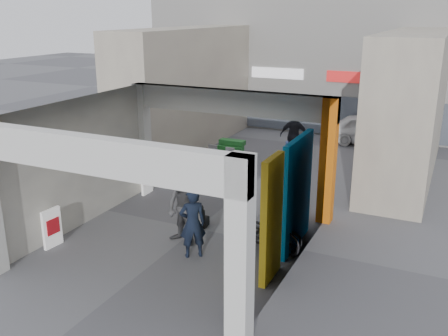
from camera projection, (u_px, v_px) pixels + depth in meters
The scene contains 21 objects.
ground at pixel (197, 229), 13.55m from camera, with size 90.00×90.00×0.00m, color #59595E.
arcade_canopy at pixel (199, 157), 11.93m from camera, with size 6.40×6.45×6.40m.
far_building at pixel (330, 46), 24.42m from camera, with size 18.00×4.08×8.00m.
plaza_bldg_left at pixel (186, 89), 21.09m from camera, with size 2.00×9.00×5.00m, color #ABA38D.
plaza_bldg_right at pixel (410, 105), 17.44m from camera, with size 2.00×9.00×5.00m, color #ABA38D.
bollard_left at pixel (186, 179), 16.14m from camera, with size 0.09×0.09×0.91m, color gray.
bollard_center at pixel (232, 186), 15.55m from camera, with size 0.09×0.09×0.85m, color gray.
bollard_right at pixel (285, 195), 14.65m from camera, with size 0.09×0.09×0.99m, color gray.
advert_board_near at pixel (52, 228), 12.39m from camera, with size 0.14×0.56×1.00m.
advert_board_far at pixel (147, 178), 16.02m from camera, with size 0.11×0.55×1.00m.
cafe_set at pixel (211, 162), 18.42m from camera, with size 1.40×1.13×0.85m.
produce_stand at pixel (231, 153), 19.61m from camera, with size 1.22×0.66×0.80m.
crate_stack at pixel (291, 149), 20.28m from camera, with size 0.55×0.49×0.56m.
border_collie at pixel (201, 218), 13.55m from camera, with size 0.25×0.50×0.69m.
man_with_dog at pixel (193, 223), 11.78m from camera, with size 0.63×0.41×1.72m, color black.
man_back_turned at pixel (184, 208), 12.40m from camera, with size 0.93×0.73×1.92m, color #3A3A3C.
man_elderly at pixel (297, 200), 13.45m from camera, with size 0.77×0.50×1.57m, color #567BA7.
man_crates at pixel (294, 136), 19.53m from camera, with size 1.14×0.47×1.94m, color black.
bicycle_front at pixel (267, 234), 12.15m from camera, with size 0.59×1.70×0.90m, color black.
bicycle_rear at pixel (273, 232), 12.20m from camera, with size 0.45×1.61×0.97m, color black.
white_van at pixel (370, 130), 21.95m from camera, with size 1.55×3.85×1.31m, color white.
Camera 1 is at (5.97, -10.92, 5.66)m, focal length 40.00 mm.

